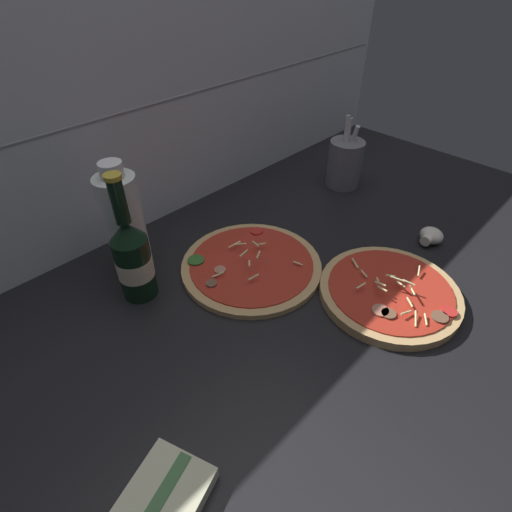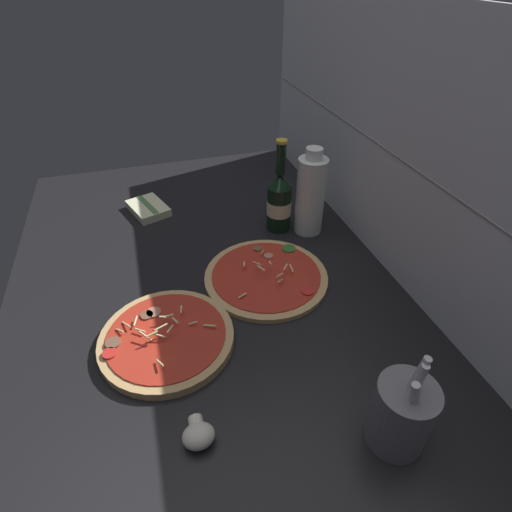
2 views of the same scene
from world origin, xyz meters
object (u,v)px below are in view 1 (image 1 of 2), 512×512
(pizza_far, at_px, (251,265))
(utensil_crock, at_px, (345,163))
(mushroom_left, at_px, (431,236))
(pizza_near, at_px, (389,292))
(oil_bottle, at_px, (125,224))
(dish_towel, at_px, (159,506))
(beer_bottle, at_px, (133,258))

(pizza_far, height_order, utensil_crock, utensil_crock)
(mushroom_left, bearing_deg, pizza_far, 146.86)
(pizza_near, bearing_deg, oil_bottle, 124.69)
(utensil_crock, relative_size, dish_towel, 1.25)
(dish_towel, bearing_deg, pizza_near, -0.94)
(pizza_near, xyz_separation_m, utensil_crock, (0.31, 0.33, 0.06))
(oil_bottle, bearing_deg, utensil_crock, -9.88)
(beer_bottle, bearing_deg, pizza_far, -26.79)
(pizza_near, height_order, beer_bottle, beer_bottle)
(oil_bottle, height_order, utensil_crock, oil_bottle)
(beer_bottle, bearing_deg, pizza_near, -46.93)
(pizza_far, xyz_separation_m, mushroom_left, (0.35, -0.23, 0.01))
(beer_bottle, xyz_separation_m, dish_towel, (-0.20, -0.35, -0.08))
(pizza_near, relative_size, dish_towel, 1.74)
(pizza_far, bearing_deg, utensil_crock, 9.55)
(beer_bottle, xyz_separation_m, oil_bottle, (0.03, 0.08, 0.02))
(oil_bottle, xyz_separation_m, dish_towel, (-0.23, -0.43, -0.10))
(mushroom_left, xyz_separation_m, utensil_crock, (0.09, 0.30, 0.05))
(mushroom_left, bearing_deg, oil_bottle, 141.96)
(mushroom_left, bearing_deg, beer_bottle, 149.11)
(pizza_far, relative_size, dish_towel, 1.91)
(pizza_near, bearing_deg, beer_bottle, 133.07)
(oil_bottle, bearing_deg, beer_bottle, -114.23)
(mushroom_left, distance_m, utensil_crock, 0.32)
(pizza_near, relative_size, mushroom_left, 4.88)
(pizza_far, height_order, dish_towel, pizza_far)
(beer_bottle, relative_size, utensil_crock, 1.33)
(oil_bottle, distance_m, mushroom_left, 0.67)
(pizza_near, distance_m, mushroom_left, 0.23)
(oil_bottle, bearing_deg, dish_towel, -118.72)
(pizza_far, xyz_separation_m, utensil_crock, (0.44, 0.07, 0.06))
(pizza_far, bearing_deg, mushroom_left, -33.14)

